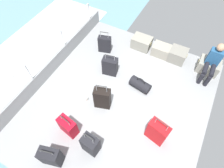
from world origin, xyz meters
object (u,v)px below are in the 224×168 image
(passenger_seated, at_px, (213,62))
(cargo_crate_3, at_px, (208,66))
(suitcase_1, at_px, (157,132))
(suitcase_3, at_px, (51,157))
(suitcase_2, at_px, (90,144))
(paper_cup, at_px, (87,99))
(cargo_crate_1, at_px, (163,51))
(cargo_crate_2, at_px, (178,55))
(suitcase_6, at_px, (110,66))
(suitcase_5, at_px, (102,98))
(suitcase_0, at_px, (68,126))
(duffel_bag, at_px, (140,85))
(suitcase_4, at_px, (105,44))
(cargo_crate_0, at_px, (142,43))

(passenger_seated, bearing_deg, cargo_crate_3, 90.00)
(suitcase_1, xyz_separation_m, suitcase_3, (-1.77, -1.53, -0.05))
(suitcase_2, height_order, paper_cup, suitcase_2)
(cargo_crate_1, bearing_deg, suitcase_1, -73.54)
(cargo_crate_2, height_order, cargo_crate_3, cargo_crate_2)
(suitcase_6, distance_m, paper_cup, 1.13)
(cargo_crate_2, relative_size, suitcase_5, 0.59)
(passenger_seated, relative_size, suitcase_0, 1.58)
(cargo_crate_3, height_order, suitcase_5, suitcase_5)
(cargo_crate_3, relative_size, duffel_bag, 1.00)
(cargo_crate_2, bearing_deg, suitcase_2, -103.84)
(suitcase_4, distance_m, paper_cup, 1.87)
(suitcase_0, relative_size, duffel_bag, 1.11)
(suitcase_2, xyz_separation_m, paper_cup, (-0.79, 1.03, -0.25))
(cargo_crate_0, distance_m, paper_cup, 2.55)
(suitcase_4, distance_m, duffel_bag, 1.73)
(cargo_crate_0, bearing_deg, duffel_bag, -68.12)
(cargo_crate_2, xyz_separation_m, suitcase_2, (-0.87, -3.53, 0.10))
(suitcase_1, xyz_separation_m, duffel_bag, (-0.87, 1.12, -0.19))
(cargo_crate_0, height_order, suitcase_0, suitcase_0)
(suitcase_5, bearing_deg, suitcase_4, 117.81)
(duffel_bag, xyz_separation_m, paper_cup, (-1.08, -1.02, -0.09))
(cargo_crate_3, relative_size, suitcase_6, 0.84)
(suitcase_1, relative_size, duffel_bag, 1.41)
(suitcase_1, relative_size, suitcase_3, 1.27)
(cargo_crate_2, relative_size, passenger_seated, 0.49)
(cargo_crate_1, relative_size, cargo_crate_2, 1.23)
(passenger_seated, distance_m, suitcase_0, 4.08)
(suitcase_1, relative_size, suitcase_5, 0.97)
(suitcase_1, xyz_separation_m, suitcase_2, (-1.17, -0.93, -0.03))
(suitcase_1, bearing_deg, suitcase_4, 141.84)
(cargo_crate_0, relative_size, suitcase_2, 0.76)
(cargo_crate_1, distance_m, suitcase_6, 1.76)
(cargo_crate_3, distance_m, duffel_bag, 2.11)
(cargo_crate_0, distance_m, cargo_crate_3, 2.08)
(suitcase_3, xyz_separation_m, duffel_bag, (0.90, 2.65, -0.14))
(suitcase_2, xyz_separation_m, suitcase_3, (-0.60, -0.60, -0.02))
(suitcase_5, bearing_deg, suitcase_0, -109.67)
(suitcase_4, xyz_separation_m, suitcase_5, (0.91, -1.73, 0.06))
(suitcase_0, bearing_deg, suitcase_2, -9.60)
(suitcase_3, bearing_deg, cargo_crate_1, 76.27)
(cargo_crate_0, height_order, suitcase_4, suitcase_4)
(cargo_crate_0, height_order, suitcase_1, suitcase_1)
(cargo_crate_2, xyz_separation_m, suitcase_4, (-2.11, -0.70, 0.08))
(suitcase_2, relative_size, suitcase_6, 1.12)
(paper_cup, bearing_deg, suitcase_1, -2.79)
(cargo_crate_1, distance_m, suitcase_1, 2.69)
(cargo_crate_1, distance_m, paper_cup, 2.76)
(cargo_crate_3, height_order, paper_cup, cargo_crate_3)
(cargo_crate_3, bearing_deg, suitcase_4, -166.71)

